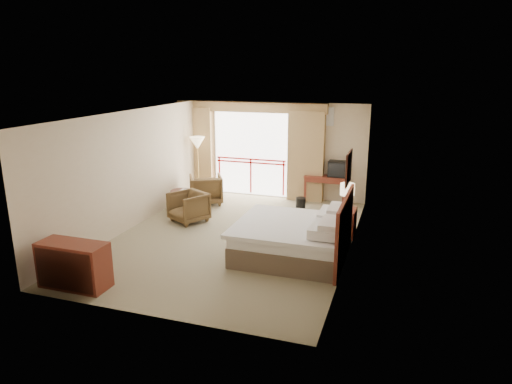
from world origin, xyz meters
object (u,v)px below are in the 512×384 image
(table_lamp, at_px, (347,190))
(armchair_far, at_px, (206,203))
(desk, at_px, (326,181))
(tv, at_px, (337,169))
(floor_lamp, at_px, (197,145))
(armchair_near, at_px, (189,221))
(bed, at_px, (295,238))
(nightstand, at_px, (345,223))
(wastebasket, at_px, (301,203))
(side_table, at_px, (181,197))
(dresser, at_px, (74,265))

(table_lamp, xyz_separation_m, armchair_far, (-3.97, 1.32, -1.05))
(desk, relative_size, tv, 2.39)
(desk, xyz_separation_m, floor_lamp, (-3.64, -0.50, 0.89))
(table_lamp, distance_m, tv, 2.52)
(armchair_near, bearing_deg, table_lamp, 32.95)
(bed, distance_m, nightstand, 1.65)
(bed, distance_m, wastebasket, 3.11)
(nightstand, relative_size, table_lamp, 1.13)
(bed, height_order, tv, tv)
(bed, relative_size, tv, 4.41)
(nightstand, relative_size, armchair_near, 0.78)
(nightstand, xyz_separation_m, tv, (-0.57, 2.51, 0.65))
(armchair_far, bearing_deg, bed, 109.57)
(bed, relative_size, wastebasket, 6.64)
(nightstand, bearing_deg, desk, 109.87)
(floor_lamp, bearing_deg, bed, -43.26)
(table_lamp, distance_m, armchair_near, 3.89)
(bed, xyz_separation_m, floor_lamp, (-3.71, 3.49, 1.10))
(tv, distance_m, armchair_near, 4.26)
(wastebasket, xyz_separation_m, side_table, (-2.86, -1.21, 0.24))
(dresser, bearing_deg, nightstand, 44.37)
(bed, distance_m, floor_lamp, 5.21)
(floor_lamp, bearing_deg, nightstand, -24.51)
(table_lamp, relative_size, wastebasket, 1.71)
(desk, distance_m, dresser, 7.19)
(desk, xyz_separation_m, armchair_far, (-3.10, -1.20, -0.58))
(side_table, xyz_separation_m, floor_lamp, (-0.29, 1.65, 1.08))
(armchair_near, bearing_deg, desk, 73.20)
(bed, height_order, floor_lamp, floor_lamp)
(nightstand, distance_m, dresser, 5.61)
(armchair_near, bearing_deg, side_table, 159.60)
(table_lamp, distance_m, desk, 2.70)
(table_lamp, relative_size, armchair_near, 0.69)
(table_lamp, bearing_deg, dresser, -135.78)
(tv, xyz_separation_m, dresser, (-3.47, -6.39, -0.57))
(floor_lamp, xyz_separation_m, dresser, (0.47, -5.94, -1.08))
(floor_lamp, bearing_deg, desk, 7.87)
(armchair_near, bearing_deg, dresser, -65.30)
(bed, distance_m, table_lamp, 1.82)
(wastebasket, xyz_separation_m, armchair_near, (-2.37, -1.80, -0.16))
(desk, distance_m, armchair_far, 3.37)
(tv, relative_size, side_table, 0.83)
(wastebasket, distance_m, floor_lamp, 3.44)
(armchair_far, bearing_deg, armchair_near, 69.65)
(nightstand, distance_m, tv, 2.65)
(armchair_near, relative_size, side_table, 1.37)
(nightstand, relative_size, floor_lamp, 0.36)
(armchair_near, xyz_separation_m, side_table, (-0.50, 0.59, 0.40))
(desk, distance_m, side_table, 4.00)
(nightstand, relative_size, desk, 0.54)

